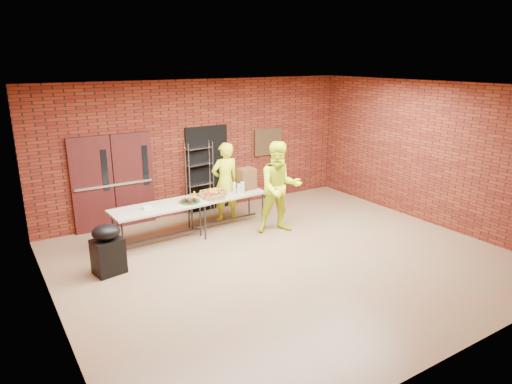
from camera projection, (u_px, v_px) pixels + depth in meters
room at (287, 178)px, 8.19m from camera, size 8.08×7.08×3.28m
double_doors at (114, 182)px, 10.01m from camera, size 1.78×0.12×2.10m
dark_doorway at (207, 169)px, 11.20m from camera, size 1.10×0.06×2.10m
bronze_plaque at (268, 142)px, 11.97m from camera, size 0.85×0.04×0.70m
wire_rack at (200, 178)px, 11.00m from camera, size 0.67×0.30×1.77m
table_left at (159, 210)px, 9.20m from camera, size 1.97×0.90×0.79m
table_right at (226, 197)px, 10.24m from camera, size 1.79×0.77×0.73m
basket_bananas at (197, 198)px, 9.80m from camera, size 0.40×0.31×0.13m
basket_oranges at (214, 193)px, 10.14m from camera, size 0.46×0.36×0.14m
basket_apples at (211, 196)px, 9.86m from camera, size 0.49×0.38×0.15m
muffin_tray at (190, 200)px, 9.45m from camera, size 0.44×0.44×0.11m
napkin_box at (147, 207)px, 9.04m from camera, size 0.18×0.12×0.06m
coffee_dispenser at (247, 179)px, 10.58m from camera, size 0.38×0.34×0.50m
cup_stack_front at (239, 189)px, 10.23m from camera, size 0.08×0.08×0.23m
cup_stack_mid at (242, 188)px, 10.26m from camera, size 0.09×0.09×0.26m
cup_stack_back at (234, 187)px, 10.35m from camera, size 0.08×0.08×0.23m
covered_grill at (108, 249)px, 7.98m from camera, size 0.57×0.50×0.91m
volunteer_woman at (225, 182)px, 10.49m from camera, size 0.69×0.46×1.85m
volunteer_man at (280, 188)px, 9.78m from camera, size 1.16×1.03×1.99m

